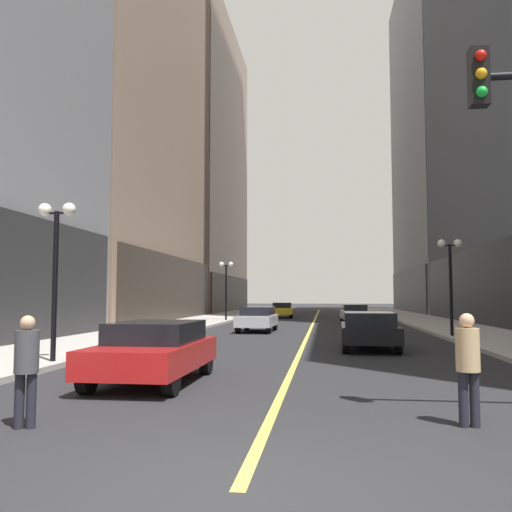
# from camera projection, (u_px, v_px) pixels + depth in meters

# --- Properties ---
(ground_plane) EXTENTS (200.00, 200.00, 0.00)m
(ground_plane) POSITION_uv_depth(u_px,v_px,m) (314.00, 322.00, 39.80)
(ground_plane) COLOR #262628
(sidewalk_left) EXTENTS (4.50, 78.00, 0.15)m
(sidewalk_left) POSITION_uv_depth(u_px,v_px,m) (204.00, 320.00, 40.85)
(sidewalk_left) COLOR #ADA8A0
(sidewalk_left) RESTS_ON ground
(sidewalk_right) EXTENTS (4.50, 78.00, 0.15)m
(sidewalk_right) POSITION_uv_depth(u_px,v_px,m) (429.00, 321.00, 38.76)
(sidewalk_right) COLOR #ADA8A0
(sidewalk_right) RESTS_ON ground
(lane_centre_stripe) EXTENTS (0.16, 70.00, 0.01)m
(lane_centre_stripe) POSITION_uv_depth(u_px,v_px,m) (314.00, 322.00, 39.80)
(lane_centre_stripe) COLOR #E5D64C
(lane_centre_stripe) RESTS_ON ground
(building_left_mid) EXTENTS (14.32, 24.00, 40.75)m
(building_left_mid) POSITION_uv_depth(u_px,v_px,m) (91.00, 65.00, 43.05)
(building_left_mid) COLOR gray
(building_left_mid) RESTS_ON ground
(building_left_far) EXTENTS (11.57, 26.00, 36.07)m
(building_left_far) POSITION_uv_depth(u_px,v_px,m) (188.00, 168.00, 67.92)
(building_left_far) COLOR gray
(building_left_far) RESTS_ON ground
(building_right_far) EXTENTS (14.31, 26.00, 42.02)m
(building_right_far) POSITION_uv_depth(u_px,v_px,m) (466.00, 135.00, 63.87)
(building_right_far) COLOR gray
(building_right_far) RESTS_ON ground
(car_red) EXTENTS (1.95, 4.18, 1.32)m
(car_red) POSITION_uv_depth(u_px,v_px,m) (154.00, 350.00, 11.80)
(car_red) COLOR #B21919
(car_red) RESTS_ON ground
(car_black) EXTENTS (2.04, 4.76, 1.32)m
(car_black) POSITION_uv_depth(u_px,v_px,m) (369.00, 329.00, 19.24)
(car_black) COLOR black
(car_black) RESTS_ON ground
(car_silver) EXTENTS (1.89, 4.08, 1.32)m
(car_silver) POSITION_uv_depth(u_px,v_px,m) (257.00, 318.00, 28.69)
(car_silver) COLOR #B7B7BC
(car_silver) RESTS_ON ground
(car_white) EXTENTS (1.88, 4.77, 1.32)m
(car_white) POSITION_uv_depth(u_px,v_px,m) (354.00, 313.00, 37.98)
(car_white) COLOR silver
(car_white) RESTS_ON ground
(car_yellow) EXTENTS (1.99, 4.39, 1.32)m
(car_yellow) POSITION_uv_depth(u_px,v_px,m) (282.00, 309.00, 47.80)
(car_yellow) COLOR yellow
(car_yellow) RESTS_ON ground
(pedestrian_in_tan_trench) EXTENTS (0.37, 0.37, 1.64)m
(pedestrian_in_tan_trench) POSITION_uv_depth(u_px,v_px,m) (468.00, 361.00, 7.83)
(pedestrian_in_tan_trench) COLOR black
(pedestrian_in_tan_trench) RESTS_ON ground
(pedestrian_with_orange_bag) EXTENTS (0.42, 0.42, 1.61)m
(pedestrian_with_orange_bag) POSITION_uv_depth(u_px,v_px,m) (26.00, 363.00, 7.76)
(pedestrian_with_orange_bag) COLOR black
(pedestrian_with_orange_bag) RESTS_ON ground
(street_lamp_left_near) EXTENTS (1.06, 0.36, 4.43)m
(street_lamp_left_near) POSITION_uv_depth(u_px,v_px,m) (56.00, 246.00, 14.67)
(street_lamp_left_near) COLOR black
(street_lamp_left_near) RESTS_ON ground
(street_lamp_left_far) EXTENTS (1.06, 0.36, 4.43)m
(street_lamp_left_far) POSITION_uv_depth(u_px,v_px,m) (226.00, 278.00, 39.86)
(street_lamp_left_far) COLOR black
(street_lamp_left_far) RESTS_ON ground
(street_lamp_right_mid) EXTENTS (1.06, 0.36, 4.43)m
(street_lamp_right_mid) POSITION_uv_depth(u_px,v_px,m) (450.00, 265.00, 24.03)
(street_lamp_right_mid) COLOR black
(street_lamp_right_mid) RESTS_ON ground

